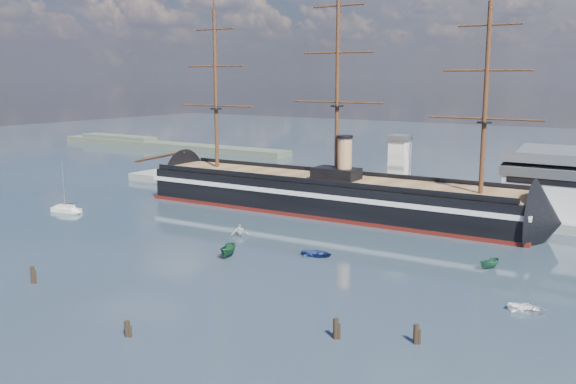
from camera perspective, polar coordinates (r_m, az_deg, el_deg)
The scene contains 15 objects.
ground at distance 123.51m, azimuth 2.21°, elevation -3.87°, with size 600.00×600.00×0.00m, color #21323C.
quay at distance 150.92m, azimuth 12.63°, elevation -1.51°, with size 180.00×18.00×2.00m, color slate.
quay_tower at distance 149.13m, azimuth 9.85°, elevation 2.25°, with size 5.00×5.00×15.00m.
shoreline at distance 283.45m, azimuth -12.00°, elevation 4.24°, with size 120.00×10.00×4.00m.
warship at distance 144.41m, azimuth 2.99°, elevation -0.17°, with size 113.12×18.98×53.94m.
sailboat at distance 152.48m, azimuth -19.11°, elevation -1.43°, with size 7.46×3.28×11.54m.
motorboat_a at distance 109.62m, azimuth -5.34°, elevation -5.75°, with size 6.14×2.25×2.46m, color #184B2A.
motorboat_b at distance 109.51m, azimuth 2.56°, elevation -5.73°, with size 3.36×1.34×1.57m, color navy.
motorboat_c at distance 107.14m, azimuth 17.42°, elevation -6.57°, with size 5.04×1.85×2.02m, color #1E4D33.
motorboat_d at distance 123.99m, azimuth -4.29°, elevation -3.84°, with size 6.35×2.75×2.33m, color white.
motorboat_e at distance 90.20m, azimuth 20.48°, elevation -9.95°, with size 3.09×1.24×1.44m, color white.
piling_near_left at distance 102.94m, azimuth -21.71°, elevation -7.53°, with size 0.64×0.64×3.27m, color black.
piling_near_mid at distance 79.52m, azimuth -14.07°, elevation -12.35°, with size 0.64×0.64×2.66m, color black.
piling_near_right at distance 76.91m, azimuth 4.25°, elevation -12.86°, with size 0.64×0.64×3.19m, color black.
piling_far_right at distance 76.79m, azimuth 11.28°, elevation -13.08°, with size 0.64×0.64×3.03m, color black.
Camera 1 is at (62.20, -62.34, 30.19)m, focal length 40.00 mm.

